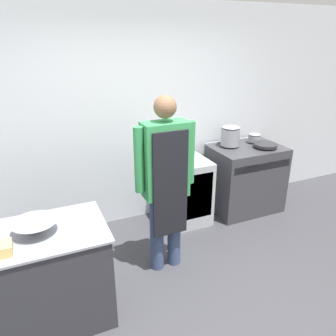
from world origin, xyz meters
The scene contains 11 objects.
ground_plane centered at (0.00, 0.00, 0.00)m, with size 14.00×14.00×0.00m, color #38383D.
wall_back centered at (0.00, 1.88, 1.35)m, with size 8.00×0.05×2.70m.
prep_counter centered at (-1.33, 0.48, 0.44)m, with size 1.09×0.70×0.87m.
stove centered at (1.40, 1.46, 0.46)m, with size 0.95×0.67×0.94m.
fridge_unit centered at (0.47, 1.52, 0.43)m, with size 0.59×0.62×0.85m.
person_cook centered at (-0.11, 0.74, 1.03)m, with size 0.62×0.24×1.81m.
mixing_bowl centered at (-1.32, 0.48, 0.92)m, with size 0.35×0.35×0.10m.
plastic_tub centered at (-1.56, 0.29, 0.91)m, with size 0.14×0.14×0.08m.
stock_pot centered at (1.19, 1.58, 1.07)m, with size 0.25×0.25×0.27m.
saute_pan centered at (1.59, 1.35, 0.95)m, with size 0.31×0.31×0.04m.
sauce_pot centered at (1.59, 1.58, 0.99)m, with size 0.17×0.17×0.12m.
Camera 1 is at (-1.26, -1.92, 2.29)m, focal length 35.00 mm.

